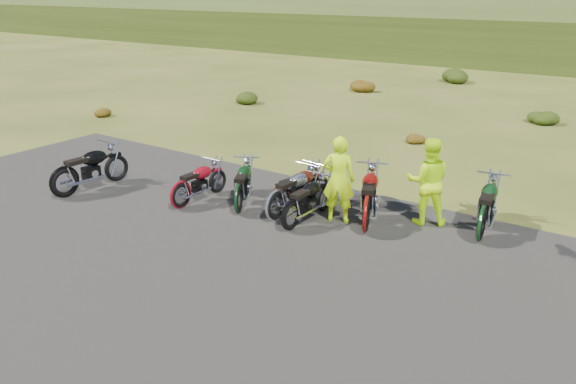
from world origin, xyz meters
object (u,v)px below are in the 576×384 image
Objects in this scene: motorcycle_3 at (276,221)px; motorcycle_7 at (479,242)px; motorcycle_0 at (67,198)px; person_middle at (339,181)px.

motorcycle_7 is at bearing -65.12° from motorcycle_3.
motorcycle_3 is at bearing -66.88° from motorcycle_0.
person_middle reaches higher than motorcycle_7.
person_middle is at bearing 96.07° from motorcycle_7.
motorcycle_7 is (4.01, 1.47, 0.00)m from motorcycle_3.
motorcycle_3 is (5.06, 1.74, 0.00)m from motorcycle_0.
motorcycle_0 reaches higher than motorcycle_7.
motorcycle_7 is (9.06, 3.20, 0.00)m from motorcycle_0.
motorcycle_0 is 5.35m from motorcycle_3.
motorcycle_3 is 4.27m from motorcycle_7.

